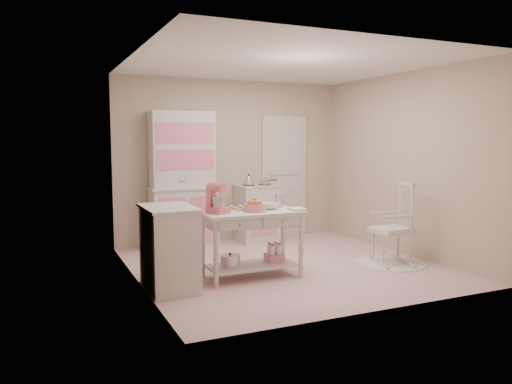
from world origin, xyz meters
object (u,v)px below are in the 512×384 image
Objects in this scene: rocking_chair at (391,223)px; bread_basket at (255,208)px; hutch at (183,180)px; stand_mixer at (218,199)px; work_table at (252,244)px; stove at (257,213)px; base_cabinet at (169,248)px.

bread_basket is at bearing -167.80° from rocking_chair.
hutch is 1.95m from stand_mixer.
work_table is 3.53× the size of stand_mixer.
hutch is 2.26× the size of stove.
hutch is 1.73× the size of work_table.
bread_basket is (-0.90, -1.96, 0.39)m from stove.
stand_mixer is at bearing 177.27° from work_table.
hutch is 2.23m from base_cabinet.
stand_mixer is 0.46m from bread_basket.
hutch is at bearing 69.74° from base_cabinet.
stand_mixer is 1.36× the size of bread_basket.
work_table is at bearing 111.80° from bread_basket.
work_table is at bearing -115.78° from stove.
base_cabinet is 2.98m from rocking_chair.
stove reaches higher than work_table.
hutch is 1.89× the size of rocking_chair.
base_cabinet is at bearing -134.64° from stove.
bread_basket is (0.30, -2.01, -0.19)m from hutch.
hutch is 1.33m from stove.
stove is at bearing 31.19° from stand_mixer.
work_table is 0.71m from stand_mixer.
stove is 2.38m from stand_mixer.
bread_basket is at bearing 0.44° from base_cabinet.
rocking_chair is (2.23, -2.13, -0.49)m from hutch.
stand_mixer reaches higher than work_table.
stove is at bearing -2.39° from hutch.
rocking_chair is 2.41m from stand_mixer.
hutch is 2.26× the size of base_cabinet.
base_cabinet is 0.79m from stand_mixer.
stand_mixer is (0.60, 0.08, 0.51)m from base_cabinet.
hutch is at bearing 98.01° from work_table.
stove is (1.20, -0.05, -0.58)m from hutch.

